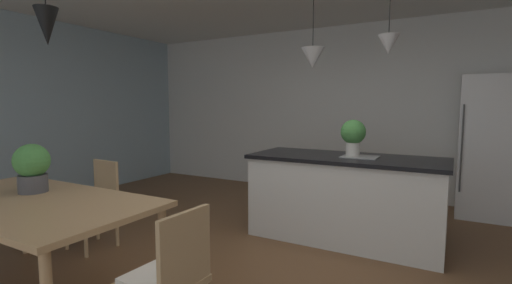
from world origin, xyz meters
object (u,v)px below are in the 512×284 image
(kitchen_island, at_px, (345,197))
(potted_plant_on_table, at_px, (32,166))
(dining_table, at_px, (30,207))
(chair_kitchen_end, at_px, (169,277))
(potted_plant_on_island, at_px, (353,135))
(chair_far_left, at_px, (95,201))
(refrigerator, at_px, (489,147))

(kitchen_island, height_order, potted_plant_on_table, potted_plant_on_table)
(kitchen_island, relative_size, potted_plant_on_table, 5.17)
(dining_table, relative_size, potted_plant_on_table, 5.07)
(dining_table, xyz_separation_m, chair_kitchen_end, (1.35, -0.00, -0.21))
(chair_kitchen_end, relative_size, potted_plant_on_island, 2.24)
(dining_table, xyz_separation_m, potted_plant_on_island, (1.79, 2.30, 0.45))
(potted_plant_on_island, bearing_deg, chair_kitchen_end, -100.80)
(chair_far_left, distance_m, chair_kitchen_end, 1.99)
(dining_table, xyz_separation_m, chair_far_left, (-0.44, 0.87, -0.21))
(kitchen_island, bearing_deg, refrigerator, 50.47)
(chair_kitchen_end, distance_m, potted_plant_on_island, 2.44)
(chair_far_left, height_order, potted_plant_on_island, potted_plant_on_island)
(potted_plant_on_table, bearing_deg, dining_table, -36.25)
(chair_kitchen_end, height_order, refrigerator, refrigerator)
(refrigerator, bearing_deg, dining_table, -127.96)
(chair_kitchen_end, bearing_deg, chair_far_left, 153.87)
(chair_kitchen_end, relative_size, refrigerator, 0.48)
(kitchen_island, height_order, refrigerator, refrigerator)
(chair_far_left, bearing_deg, potted_plant_on_island, 32.68)
(potted_plant_on_table, bearing_deg, chair_far_left, 108.41)
(potted_plant_on_island, distance_m, potted_plant_on_table, 2.94)
(kitchen_island, relative_size, potted_plant_on_island, 5.15)
(chair_kitchen_end, bearing_deg, kitchen_island, 80.85)
(dining_table, height_order, kitchen_island, kitchen_island)
(dining_table, xyz_separation_m, refrigerator, (3.10, 3.97, 0.22))
(kitchen_island, bearing_deg, potted_plant_on_island, -0.00)
(refrigerator, bearing_deg, kitchen_island, -129.53)
(refrigerator, bearing_deg, chair_kitchen_end, -113.76)
(potted_plant_on_island, height_order, potted_plant_on_table, potted_plant_on_island)
(chair_kitchen_end, distance_m, refrigerator, 4.37)
(kitchen_island, bearing_deg, potted_plant_on_table, -131.54)
(potted_plant_on_island, bearing_deg, chair_far_left, -147.32)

